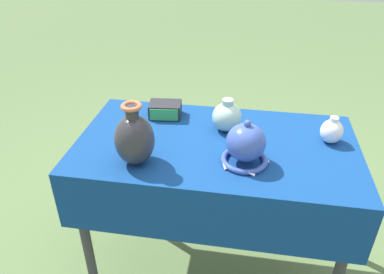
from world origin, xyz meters
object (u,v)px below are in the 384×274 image
(mosaic_tile_box, at_px, (165,110))
(jar_round_celadon, at_px, (227,117))
(vase_dome_bell, at_px, (246,145))
(jar_round_porcelain, at_px, (332,131))
(vase_tall_bulbous, at_px, (134,139))

(mosaic_tile_box, distance_m, jar_round_celadon, 0.31)
(vase_dome_bell, bearing_deg, jar_round_porcelain, 30.83)
(vase_tall_bulbous, relative_size, mosaic_tile_box, 1.59)
(jar_round_porcelain, bearing_deg, jar_round_celadon, 176.09)
(vase_tall_bulbous, bearing_deg, mosaic_tile_box, 86.07)
(vase_dome_bell, height_order, jar_round_porcelain, vase_dome_bell)
(vase_tall_bulbous, relative_size, jar_round_porcelain, 2.13)
(vase_tall_bulbous, distance_m, jar_round_celadon, 0.46)
(jar_round_celadon, bearing_deg, vase_dome_bell, -69.12)
(vase_tall_bulbous, bearing_deg, jar_round_porcelain, 19.92)
(jar_round_porcelain, distance_m, jar_round_celadon, 0.45)
(mosaic_tile_box, bearing_deg, vase_tall_bulbous, -100.08)
(vase_tall_bulbous, bearing_deg, jar_round_celadon, 43.49)
(vase_tall_bulbous, relative_size, vase_dome_bell, 1.29)
(jar_round_celadon, bearing_deg, vase_tall_bulbous, -136.51)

